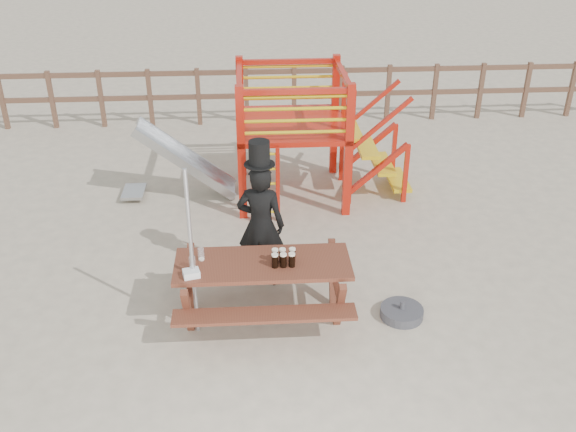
% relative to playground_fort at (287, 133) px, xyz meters
% --- Properties ---
extents(ground, '(60.00, 60.00, 0.00)m').
position_rel_playground_fort_xyz_m(ground, '(-0.12, -3.58, -1.07)').
color(ground, '#BCAD92').
rests_on(ground, ground).
extents(back_fence, '(15.09, 0.09, 1.20)m').
position_rel_playground_fort_xyz_m(back_fence, '(-0.12, 3.42, -0.34)').
color(back_fence, brown).
rests_on(back_fence, ground).
extents(playground_fort, '(4.71, 1.84, 2.10)m').
position_rel_playground_fort_xyz_m(playground_fort, '(0.00, 0.00, 0.00)').
color(playground_fort, '#B2190B').
rests_on(playground_fort, ground).
extents(picnic_table, '(2.04, 1.41, 0.79)m').
position_rel_playground_fort_xyz_m(picnic_table, '(-0.49, -3.36, -0.57)').
color(picnic_table, brown).
rests_on(picnic_table, ground).
extents(man_with_hat, '(0.68, 0.52, 1.97)m').
position_rel_playground_fort_xyz_m(man_with_hat, '(-0.49, -2.56, -0.19)').
color(man_with_hat, black).
rests_on(man_with_hat, ground).
extents(metal_pole, '(0.05, 0.05, 2.08)m').
position_rel_playground_fort_xyz_m(metal_pole, '(-1.28, -3.55, -0.03)').
color(metal_pole, '#B2B2B7').
rests_on(metal_pole, ground).
extents(parasol_base, '(0.52, 0.52, 0.22)m').
position_rel_playground_fort_xyz_m(parasol_base, '(1.17, -3.45, -1.01)').
color(parasol_base, '#39393E').
rests_on(parasol_base, ground).
extents(paper_bag, '(0.21, 0.18, 0.08)m').
position_rel_playground_fort_xyz_m(paper_bag, '(-1.29, -3.60, -0.24)').
color(paper_bag, white).
rests_on(paper_bag, picnic_table).
extents(stout_pints, '(0.28, 0.18, 0.17)m').
position_rel_playground_fort_xyz_m(stout_pints, '(-0.26, -3.41, -0.20)').
color(stout_pints, black).
rests_on(stout_pints, picnic_table).
extents(empty_glasses, '(0.16, 0.25, 0.15)m').
position_rel_playground_fort_xyz_m(empty_glasses, '(-1.25, -3.34, -0.22)').
color(empty_glasses, silver).
rests_on(empty_glasses, picnic_table).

